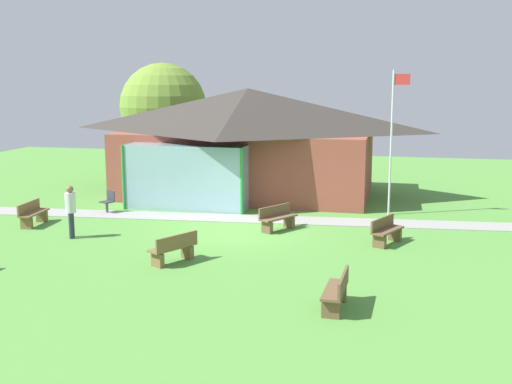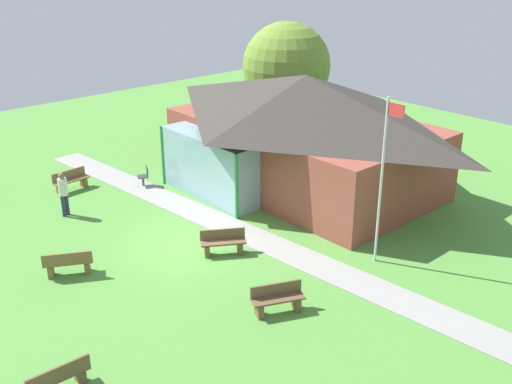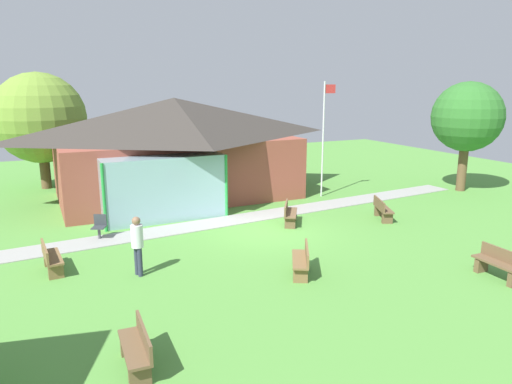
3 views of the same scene
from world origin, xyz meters
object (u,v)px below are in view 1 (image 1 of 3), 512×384
Objects in this scene: bench_mid_right at (386,232)px; patio_chair_west at (108,202)px; pavilion at (246,140)px; bench_mid_left at (33,214)px; tree_behind_pavilion_left at (163,107)px; bench_front_right at (337,292)px; bench_front_center at (174,249)px; bench_rear_near_path at (277,219)px; visitor_strolling_lawn at (71,207)px; flagpole at (392,136)px.

patio_chair_west is at bearing -78.09° from bench_mid_right.
bench_mid_left is at bearing -128.18° from pavilion.
bench_mid_right is at bearing -45.34° from tree_behind_pavilion_left.
bench_front_right is 5.52m from bench_front_center.
patio_chair_west reaches higher than bench_rear_near_path.
bench_front_center is 0.88× the size of visitor_strolling_lawn.
bench_mid_right is at bearing -6.76° from bench_front_right.
pavilion is at bearing 154.80° from flagpole.
bench_mid_right is 12.28m from bench_mid_left.
bench_mid_right is 3.83m from bench_rear_near_path.
bench_mid_right is (0.96, 6.05, 0.00)m from bench_front_right.
bench_front_center is at bearing 59.20° from bench_mid_left.
bench_rear_near_path is (-3.72, -3.37, -2.61)m from flagpole.
flagpole is at bearing -3.17° from bench_front_right.
bench_rear_near_path is (2.65, -6.37, -2.03)m from pavilion.
bench_rear_near_path is 14.21m from tree_behind_pavilion_left.
visitor_strolling_lawn is at bearing 65.49° from bench_front_right.
bench_mid_left is at bearing -91.39° from tree_behind_pavilion_left.
bench_front_right and bench_front_center have the same top height.
visitor_strolling_lawn is (2.24, -1.33, 0.62)m from bench_mid_left.
visitor_strolling_lawn is (-9.08, 4.58, 0.62)m from bench_front_right.
flagpole is at bearing -155.90° from bench_mid_right.
tree_behind_pavilion_left is (-1.94, 13.60, 2.61)m from visitor_strolling_lawn.
bench_front_right is 21.50m from tree_behind_pavilion_left.
bench_rear_near_path is (2.12, 4.47, 0.00)m from bench_front_center.
patio_chair_west is (-9.64, 8.43, 0.01)m from bench_front_right.
bench_rear_near_path is (-3.68, 1.05, 0.00)m from bench_mid_right.
pavilion is at bearing 140.57° from visitor_strolling_lawn.
flagpole is (6.37, -3.00, 0.58)m from pavilion.
flagpole is 3.57× the size of bench_mid_left.
tree_behind_pavilion_left reaches higher than patio_chair_west.
bench_front_right is at bearing 164.49° from patio_chair_west.
bench_mid_right and bench_front_center have the same top height.
flagpole is 3.13× the size of visitor_strolling_lawn.
bench_mid_right is (-0.03, -4.42, -2.61)m from flagpole.
flagpole is 3.52× the size of bench_mid_right.
bench_mid_right and bench_rear_near_path have the same top height.
visitor_strolling_lawn reaches higher than bench_mid_left.
flagpole is 13.39m from bench_mid_left.
tree_behind_pavilion_left is (-1.38, 9.75, 3.21)m from patio_chair_west.
bench_rear_near_path is at bearing -165.22° from patio_chair_west.
bench_front_right is at bearing -95.41° from flagpole.
flagpole reaches higher than bench_mid_left.
flagpole reaches higher than pavilion.
bench_front_center is at bearing -68.34° from tree_behind_pavilion_left.
bench_mid_right is at bearing 106.46° from bench_rear_near_path.
pavilion is 7.55× the size of bench_mid_right.
tree_behind_pavilion_left is at bearing 33.47° from bench_front_right.
pavilion is 6.91m from patio_chair_west.
bench_mid_left is 3.02m from patio_chair_west.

